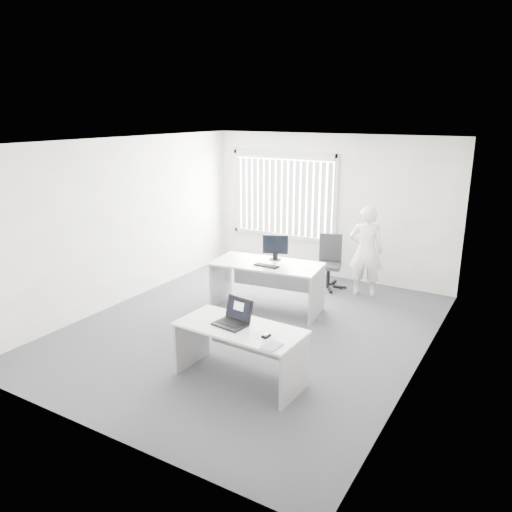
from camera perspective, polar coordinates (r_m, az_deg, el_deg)
The scene contains 18 objects.
ground at distance 7.73m, azimuth -0.68°, elevation -8.26°, with size 6.00×6.00×0.00m, color #55565D.
wall_back at distance 9.89m, azimuth 8.37°, elevation 5.56°, with size 5.00×0.02×2.80m, color white.
wall_front at distance 5.06m, azimuth -18.69°, elevation -5.55°, with size 5.00×0.02×2.80m, color white.
wall_left at distance 8.78m, azimuth -14.85°, elevation 3.85°, with size 0.02×6.00×2.80m, color white.
wall_right at distance 6.38m, azimuth 18.87°, elevation -1.09°, with size 0.02×6.00×2.80m, color white.
ceiling at distance 7.04m, azimuth -0.76°, elevation 12.95°, with size 5.00×6.00×0.02m, color silver.
window at distance 10.24m, azimuth 3.10°, elevation 6.93°, with size 2.32×0.06×1.76m, color #B6B6B1.
blinds at distance 10.19m, azimuth 2.94°, elevation 6.71°, with size 2.20×0.10×1.50m, color silver, non-canonical shape.
desk_near at distance 6.14m, azimuth -1.83°, elevation -9.77°, with size 1.58×0.79×0.71m.
desk_far at distance 8.24m, azimuth 1.28°, elevation -2.31°, with size 1.85×1.03×0.81m.
office_chair at distance 9.45m, azimuth 8.31°, elevation -1.75°, with size 0.70×0.70×1.00m.
person at distance 9.03m, azimuth 12.45°, elevation 0.56°, with size 0.60×0.39×1.65m, color silver.
laptop at distance 6.04m, azimuth -3.00°, elevation -6.59°, with size 0.39×0.35×0.31m, color black, non-canonical shape.
paper_sheet at distance 5.81m, azimuth 0.85°, elevation -9.18°, with size 0.28×0.20×0.00m, color white.
mouse at distance 5.78m, azimuth 1.17°, elevation -9.05°, with size 0.06×0.11×0.04m, color #B1B1B4, non-canonical shape.
booklet at distance 5.58m, azimuth 1.81°, elevation -10.25°, with size 0.17×0.23×0.01m, color white.
keyboard at distance 8.00m, azimuth 1.19°, elevation -1.12°, with size 0.42×0.14×0.02m, color black.
monitor at distance 8.31m, azimuth 2.23°, elevation 0.98°, with size 0.43×0.13×0.43m, color black, non-canonical shape.
Camera 1 is at (3.65, -6.01, 3.21)m, focal length 35.00 mm.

